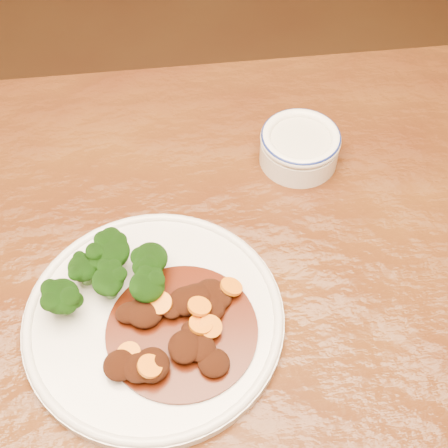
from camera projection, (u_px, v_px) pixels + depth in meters
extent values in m
cube|color=#502B0E|center=(180.00, 316.00, 0.76)|extent=(1.51, 0.92, 0.04)
cylinder|color=silver|center=(154.00, 320.00, 0.73)|extent=(0.31, 0.31, 0.01)
torus|color=silver|center=(154.00, 317.00, 0.73)|extent=(0.30, 0.30, 0.01)
cylinder|color=#63964D|center=(65.00, 306.00, 0.72)|extent=(0.01, 0.01, 0.02)
ellipsoid|color=black|center=(61.00, 296.00, 0.71)|extent=(0.04, 0.04, 0.03)
cylinder|color=#63964D|center=(149.00, 296.00, 0.73)|extent=(0.01, 0.01, 0.02)
ellipsoid|color=black|center=(147.00, 286.00, 0.71)|extent=(0.04, 0.04, 0.03)
cylinder|color=#63964D|center=(111.00, 291.00, 0.74)|extent=(0.01, 0.01, 0.02)
ellipsoid|color=black|center=(108.00, 281.00, 0.72)|extent=(0.04, 0.04, 0.03)
cylinder|color=#63964D|center=(114.00, 263.00, 0.76)|extent=(0.01, 0.01, 0.02)
ellipsoid|color=black|center=(111.00, 252.00, 0.74)|extent=(0.05, 0.05, 0.04)
cylinder|color=#63964D|center=(152.00, 269.00, 0.76)|extent=(0.01, 0.01, 0.02)
ellipsoid|color=black|center=(151.00, 258.00, 0.74)|extent=(0.04, 0.04, 0.03)
cylinder|color=#63964D|center=(86.00, 277.00, 0.75)|extent=(0.01, 0.01, 0.02)
ellipsoid|color=black|center=(83.00, 267.00, 0.73)|extent=(0.04, 0.04, 0.03)
cylinder|color=#63964D|center=(65.00, 307.00, 0.72)|extent=(0.01, 0.01, 0.02)
ellipsoid|color=black|center=(61.00, 297.00, 0.71)|extent=(0.04, 0.04, 0.03)
cylinder|color=#441307|center=(182.00, 331.00, 0.71)|extent=(0.17, 0.17, 0.00)
ellipsoid|color=black|center=(130.00, 313.00, 0.71)|extent=(0.03, 0.03, 0.02)
ellipsoid|color=black|center=(185.00, 347.00, 0.68)|extent=(0.04, 0.04, 0.02)
ellipsoid|color=black|center=(145.00, 312.00, 0.71)|extent=(0.04, 0.04, 0.02)
ellipsoid|color=black|center=(148.00, 364.00, 0.68)|extent=(0.03, 0.03, 0.02)
ellipsoid|color=black|center=(152.00, 365.00, 0.67)|extent=(0.04, 0.04, 0.02)
ellipsoid|color=black|center=(172.00, 310.00, 0.71)|extent=(0.02, 0.02, 0.01)
ellipsoid|color=black|center=(186.00, 298.00, 0.73)|extent=(0.03, 0.02, 0.01)
ellipsoid|color=black|center=(202.00, 348.00, 0.69)|extent=(0.03, 0.03, 0.02)
ellipsoid|color=black|center=(186.00, 301.00, 0.72)|extent=(0.04, 0.04, 0.02)
ellipsoid|color=black|center=(209.00, 308.00, 0.72)|extent=(0.04, 0.04, 0.02)
ellipsoid|color=black|center=(192.00, 329.00, 0.70)|extent=(0.02, 0.02, 0.01)
ellipsoid|color=black|center=(139.00, 368.00, 0.67)|extent=(0.04, 0.03, 0.02)
ellipsoid|color=black|center=(196.00, 298.00, 0.72)|extent=(0.04, 0.04, 0.02)
ellipsoid|color=black|center=(218.00, 300.00, 0.73)|extent=(0.03, 0.03, 0.02)
ellipsoid|color=black|center=(210.00, 292.00, 0.73)|extent=(0.04, 0.04, 0.02)
ellipsoid|color=black|center=(199.00, 302.00, 0.72)|extent=(0.03, 0.03, 0.01)
ellipsoid|color=black|center=(218.00, 301.00, 0.73)|extent=(0.03, 0.02, 0.01)
ellipsoid|color=black|center=(214.00, 363.00, 0.68)|extent=(0.04, 0.03, 0.02)
ellipsoid|color=black|center=(120.00, 365.00, 0.68)|extent=(0.04, 0.04, 0.02)
ellipsoid|color=black|center=(210.00, 297.00, 0.73)|extent=(0.04, 0.03, 0.02)
ellipsoid|color=black|center=(201.00, 294.00, 0.73)|extent=(0.03, 0.03, 0.02)
cylinder|color=#D5640B|center=(189.00, 303.00, 0.72)|extent=(0.04, 0.04, 0.01)
cylinder|color=#D5640B|center=(150.00, 366.00, 0.66)|extent=(0.04, 0.04, 0.02)
cylinder|color=#D5640B|center=(210.00, 327.00, 0.70)|extent=(0.03, 0.03, 0.02)
cylinder|color=#D5640B|center=(129.00, 353.00, 0.68)|extent=(0.03, 0.03, 0.01)
cylinder|color=#D5640B|center=(199.00, 306.00, 0.70)|extent=(0.04, 0.04, 0.01)
cylinder|color=#D5640B|center=(161.00, 303.00, 0.71)|extent=(0.04, 0.04, 0.01)
cylinder|color=#D5640B|center=(231.00, 287.00, 0.73)|extent=(0.04, 0.04, 0.02)
cylinder|color=#D5640B|center=(201.00, 324.00, 0.70)|extent=(0.03, 0.03, 0.01)
cylinder|color=#D5640B|center=(210.00, 295.00, 0.73)|extent=(0.04, 0.04, 0.01)
cylinder|color=white|center=(299.00, 151.00, 0.88)|extent=(0.11, 0.11, 0.04)
cylinder|color=silver|center=(300.00, 140.00, 0.86)|extent=(0.08, 0.08, 0.01)
torus|color=white|center=(301.00, 138.00, 0.86)|extent=(0.11, 0.11, 0.01)
torus|color=navy|center=(301.00, 136.00, 0.86)|extent=(0.11, 0.11, 0.01)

